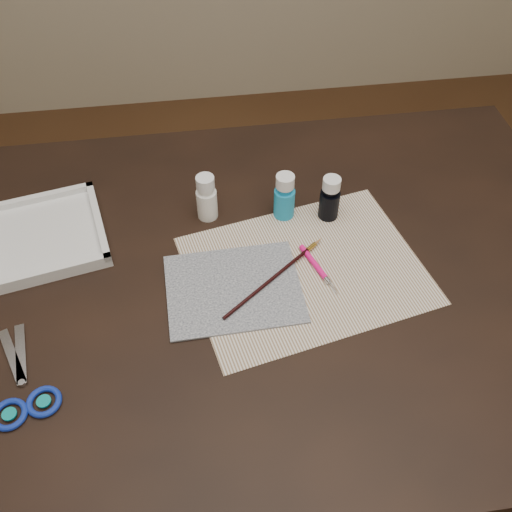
{
  "coord_description": "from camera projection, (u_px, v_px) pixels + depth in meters",
  "views": [
    {
      "loc": [
        -0.09,
        -0.65,
        1.54
      ],
      "look_at": [
        0.0,
        0.0,
        0.8
      ],
      "focal_mm": 40.0,
      "sensor_mm": 36.0,
      "label": 1
    }
  ],
  "objects": [
    {
      "name": "ground",
      "position": [
        256.0,
        448.0,
        1.6
      ],
      "size": [
        3.5,
        3.5,
        0.02
      ],
      "primitive_type": "cube",
      "color": "#422614",
      "rests_on": "ground"
    },
    {
      "name": "table",
      "position": [
        256.0,
        379.0,
        1.31
      ],
      "size": [
        1.3,
        0.9,
        0.75
      ],
      "primitive_type": "cube",
      "color": "black",
      "rests_on": "ground"
    },
    {
      "name": "paper",
      "position": [
        306.0,
        270.0,
        1.04
      ],
      "size": [
        0.47,
        0.39,
        0.0
      ],
      "primitive_type": "cube",
      "rotation": [
        0.0,
        0.0,
        0.21
      ],
      "color": "silver",
      "rests_on": "table"
    },
    {
      "name": "canvas",
      "position": [
        234.0,
        288.0,
        1.01
      ],
      "size": [
        0.24,
        0.19,
        0.0
      ],
      "primitive_type": "cube",
      "rotation": [
        0.0,
        0.0,
        0.03
      ],
      "color": "black",
      "rests_on": "paper"
    },
    {
      "name": "paint_bottle_white",
      "position": [
        206.0,
        197.0,
        1.1
      ],
      "size": [
        0.05,
        0.05,
        0.1
      ],
      "primitive_type": "cylinder",
      "rotation": [
        0.0,
        0.0,
        0.36
      ],
      "color": "white",
      "rests_on": "table"
    },
    {
      "name": "paint_bottle_cyan",
      "position": [
        284.0,
        196.0,
        1.1
      ],
      "size": [
        0.05,
        0.05,
        0.1
      ],
      "primitive_type": "cylinder",
      "rotation": [
        0.0,
        0.0,
        0.41
      ],
      "color": "#1895CA",
      "rests_on": "table"
    },
    {
      "name": "paint_bottle_navy",
      "position": [
        330.0,
        198.0,
        1.1
      ],
      "size": [
        0.05,
        0.05,
        0.1
      ],
      "primitive_type": "cylinder",
      "rotation": [
        0.0,
        0.0,
        -0.31
      ],
      "color": "black",
      "rests_on": "table"
    },
    {
      "name": "paintbrush",
      "position": [
        276.0,
        276.0,
        1.02
      ],
      "size": [
        0.21,
        0.17,
        0.01
      ],
      "primitive_type": null,
      "rotation": [
        0.0,
        0.0,
        0.66
      ],
      "color": "black",
      "rests_on": "canvas"
    },
    {
      "name": "craft_knife",
      "position": [
        319.0,
        270.0,
        1.03
      ],
      "size": [
        0.05,
        0.12,
        0.01
      ],
      "primitive_type": null,
      "rotation": [
        0.0,
        0.0,
        -1.23
      ],
      "color": "#F6107A",
      "rests_on": "paper"
    },
    {
      "name": "scissors",
      "position": [
        15.0,
        375.0,
        0.89
      ],
      "size": [
        0.18,
        0.23,
        0.01
      ],
      "primitive_type": null,
      "rotation": [
        0.0,
        0.0,
        1.98
      ],
      "color": "silver",
      "rests_on": "table"
    },
    {
      "name": "palette_tray",
      "position": [
        44.0,
        235.0,
        1.08
      ],
      "size": [
        0.26,
        0.26,
        0.03
      ],
      "primitive_type": "cube",
      "rotation": [
        0.0,
        0.0,
        0.21
      ],
      "color": "silver",
      "rests_on": "table"
    }
  ]
}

